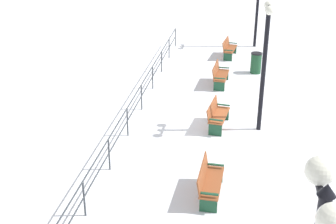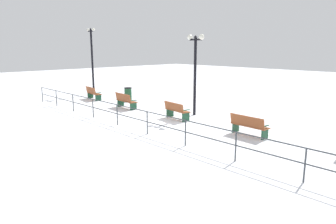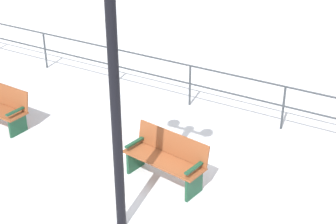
{
  "view_description": "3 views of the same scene",
  "coord_description": "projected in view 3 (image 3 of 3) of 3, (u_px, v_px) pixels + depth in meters",
  "views": [
    {
      "loc": [
        0.57,
        -14.87,
        7.11
      ],
      "look_at": [
        -1.6,
        -1.21,
        1.01
      ],
      "focal_mm": 49.19,
      "sensor_mm": 36.0,
      "label": 1
    },
    {
      "loc": [
        -11.37,
        -11.25,
        3.73
      ],
      "look_at": [
        -1.83,
        -1.23,
        0.83
      ],
      "focal_mm": 33.09,
      "sensor_mm": 36.0,
      "label": 2
    },
    {
      "loc": [
        6.63,
        4.07,
        5.4
      ],
      "look_at": [
        -1.65,
        -0.93,
        0.46
      ],
      "focal_mm": 54.5,
      "sensor_mm": 36.0,
      "label": 3
    }
  ],
  "objects": [
    {
      "name": "bench_third",
      "position": [
        166.0,
        158.0,
        9.19
      ],
      "size": [
        0.77,
        1.63,
        0.91
      ],
      "rotation": [
        0.0,
        0.0,
        -0.14
      ],
      "color": "brown",
      "rests_on": "ground"
    },
    {
      "name": "lamppost_middle",
      "position": [
        113.0,
        55.0,
        6.92
      ],
      "size": [
        0.29,
        1.13,
        4.42
      ],
      "color": "black",
      "rests_on": "ground"
    },
    {
      "name": "waterfront_railing",
      "position": [
        235.0,
        88.0,
        11.35
      ],
      "size": [
        0.05,
        20.61,
        1.03
      ],
      "color": "#383D42",
      "rests_on": "ground"
    },
    {
      "name": "ground_plane",
      "position": [
        165.0,
        181.0,
        9.38
      ],
      "size": [
        80.0,
        80.0,
        0.0
      ],
      "primitive_type": "plane",
      "color": "white",
      "rests_on": "ground"
    }
  ]
}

